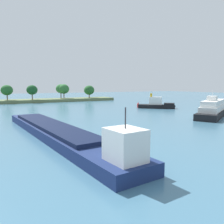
{
  "coord_description": "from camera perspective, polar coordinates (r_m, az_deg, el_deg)",
  "views": [
    {
      "loc": [
        -17.23,
        -27.79,
        7.71
      ],
      "look_at": [
        9.37,
        20.0,
        1.2
      ],
      "focal_mm": 36.04,
      "sensor_mm": 36.0,
      "label": 1
    }
  ],
  "objects": [
    {
      "name": "ground_plane",
      "position": [
        33.6,
        2.64,
        -6.49
      ],
      "size": [
        400.0,
        400.0,
        0.0
      ],
      "primitive_type": "plane",
      "color": "teal"
    },
    {
      "name": "treeline_island",
      "position": [
        111.44,
        -13.97,
        4.0
      ],
      "size": [
        56.56,
        11.35,
        8.26
      ],
      "color": "#66754C",
      "rests_on": "ground"
    },
    {
      "name": "white_riverboat",
      "position": [
        61.7,
        24.32,
        0.66
      ],
      "size": [
        21.2,
        14.16,
        6.58
      ],
      "color": "black",
      "rests_on": "ground"
    },
    {
      "name": "cargo_barge",
      "position": [
        34.06,
        -13.91,
        -4.86
      ],
      "size": [
        8.23,
        39.52,
        5.9
      ],
      "color": "navy",
      "rests_on": "ground"
    },
    {
      "name": "tugboat",
      "position": [
        77.43,
        11.36,
        1.89
      ],
      "size": [
        11.23,
        10.52,
        5.02
      ],
      "color": "black",
      "rests_on": "ground"
    },
    {
      "name": "channel_buoy_red",
      "position": [
        79.38,
        6.65,
        1.76
      ],
      "size": [
        0.7,
        0.7,
        1.9
      ],
      "color": "red",
      "rests_on": "ground"
    }
  ]
}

